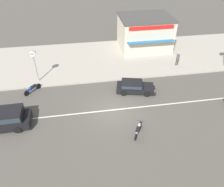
{
  "coord_description": "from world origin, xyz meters",
  "views": [
    {
      "loc": [
        -2.44,
        -14.39,
        12.82
      ],
      "look_at": [
        0.08,
        1.36,
        0.8
      ],
      "focal_mm": 35.0,
      "sensor_mm": 36.0,
      "label": 1
    }
  ],
  "objects_px": {
    "hatchback_black_0": "(134,86)",
    "pedestrian_near_clock": "(178,58)",
    "street_clock": "(33,58)",
    "motorcycle_2": "(32,89)",
    "motorcycle_1": "(138,129)",
    "shopfront_corner_warung": "(145,33)",
    "minivan_black_4": "(0,119)"
  },
  "relations": [
    {
      "from": "hatchback_black_0",
      "to": "shopfront_corner_warung",
      "type": "bearing_deg",
      "value": 68.91
    },
    {
      "from": "hatchback_black_0",
      "to": "street_clock",
      "type": "relative_size",
      "value": 1.15
    },
    {
      "from": "street_clock",
      "to": "pedestrian_near_clock",
      "type": "relative_size",
      "value": 2.16
    },
    {
      "from": "minivan_black_4",
      "to": "motorcycle_2",
      "type": "distance_m",
      "value": 4.85
    },
    {
      "from": "street_clock",
      "to": "motorcycle_1",
      "type": "bearing_deg",
      "value": -45.75
    },
    {
      "from": "motorcycle_1",
      "to": "shopfront_corner_warung",
      "type": "xyz_separation_m",
      "value": [
        4.56,
        14.71,
        1.81
      ]
    },
    {
      "from": "hatchback_black_0",
      "to": "motorcycle_2",
      "type": "height_order",
      "value": "hatchback_black_0"
    },
    {
      "from": "street_clock",
      "to": "pedestrian_near_clock",
      "type": "distance_m",
      "value": 15.65
    },
    {
      "from": "minivan_black_4",
      "to": "motorcycle_1",
      "type": "height_order",
      "value": "minivan_black_4"
    },
    {
      "from": "motorcycle_1",
      "to": "minivan_black_4",
      "type": "bearing_deg",
      "value": 167.15
    },
    {
      "from": "motorcycle_1",
      "to": "pedestrian_near_clock",
      "type": "height_order",
      "value": "pedestrian_near_clock"
    },
    {
      "from": "shopfront_corner_warung",
      "to": "street_clock",
      "type": "bearing_deg",
      "value": -155.05
    },
    {
      "from": "street_clock",
      "to": "pedestrian_near_clock",
      "type": "xyz_separation_m",
      "value": [
        15.53,
        0.84,
        -1.69
      ]
    },
    {
      "from": "minivan_black_4",
      "to": "street_clock",
      "type": "relative_size",
      "value": 1.42
    },
    {
      "from": "motorcycle_1",
      "to": "motorcycle_2",
      "type": "height_order",
      "value": "same"
    },
    {
      "from": "minivan_black_4",
      "to": "street_clock",
      "type": "xyz_separation_m",
      "value": [
        2.2,
        6.24,
        1.92
      ]
    },
    {
      "from": "hatchback_black_0",
      "to": "pedestrian_near_clock",
      "type": "bearing_deg",
      "value": 33.51
    },
    {
      "from": "motorcycle_2",
      "to": "pedestrian_near_clock",
      "type": "xyz_separation_m",
      "value": [
        15.93,
        2.6,
        0.66
      ]
    },
    {
      "from": "minivan_black_4",
      "to": "motorcycle_1",
      "type": "bearing_deg",
      "value": -12.85
    },
    {
      "from": "hatchback_black_0",
      "to": "minivan_black_4",
      "type": "relative_size",
      "value": 0.81
    },
    {
      "from": "motorcycle_2",
      "to": "hatchback_black_0",
      "type": "bearing_deg",
      "value": -8.33
    },
    {
      "from": "hatchback_black_0",
      "to": "street_clock",
      "type": "height_order",
      "value": "street_clock"
    },
    {
      "from": "pedestrian_near_clock",
      "to": "hatchback_black_0",
      "type": "bearing_deg",
      "value": -146.49
    },
    {
      "from": "street_clock",
      "to": "pedestrian_near_clock",
      "type": "bearing_deg",
      "value": 3.1
    },
    {
      "from": "minivan_black_4",
      "to": "motorcycle_1",
      "type": "xyz_separation_m",
      "value": [
        10.64,
        -2.43,
        -0.42
      ]
    },
    {
      "from": "minivan_black_4",
      "to": "pedestrian_near_clock",
      "type": "height_order",
      "value": "pedestrian_near_clock"
    },
    {
      "from": "minivan_black_4",
      "to": "motorcycle_1",
      "type": "distance_m",
      "value": 10.92
    },
    {
      "from": "street_clock",
      "to": "shopfront_corner_warung",
      "type": "distance_m",
      "value": 14.35
    },
    {
      "from": "motorcycle_1",
      "to": "motorcycle_2",
      "type": "distance_m",
      "value": 11.21
    },
    {
      "from": "motorcycle_2",
      "to": "street_clock",
      "type": "relative_size",
      "value": 0.43
    },
    {
      "from": "motorcycle_1",
      "to": "pedestrian_near_clock",
      "type": "xyz_separation_m",
      "value": [
        7.09,
        9.5,
        0.66
      ]
    },
    {
      "from": "hatchback_black_0",
      "to": "motorcycle_2",
      "type": "bearing_deg",
      "value": 171.67
    }
  ]
}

